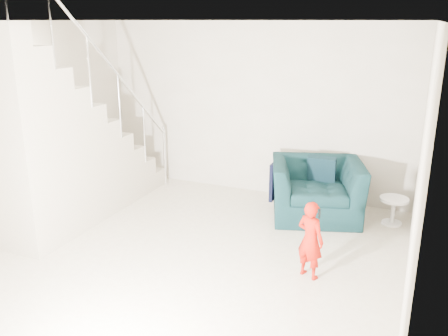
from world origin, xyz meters
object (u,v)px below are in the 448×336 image
(armchair, at_px, (316,189))
(toddler, at_px, (310,240))
(staircase, at_px, (59,156))
(side_table, at_px, (393,207))

(armchair, bearing_deg, toddler, -97.59)
(toddler, distance_m, staircase, 3.55)
(armchair, xyz_separation_m, staircase, (-3.20, -1.53, 0.54))
(toddler, xyz_separation_m, staircase, (-3.51, 0.17, 0.51))
(toddler, relative_size, side_table, 2.29)
(side_table, bearing_deg, toddler, -112.06)
(toddler, distance_m, side_table, 1.98)
(toddler, bearing_deg, staircase, 20.17)
(armchair, distance_m, side_table, 1.07)
(armchair, relative_size, staircase, 0.35)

